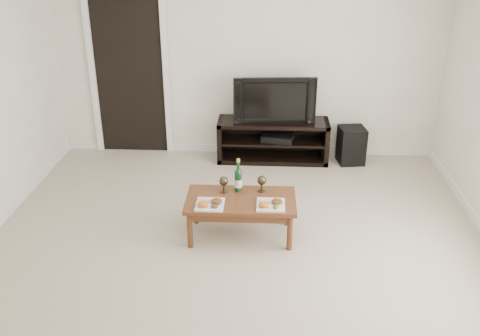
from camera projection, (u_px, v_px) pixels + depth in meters
The scene contains 13 objects.
floor at pixel (234, 268), 4.92m from camera, with size 5.50×5.50×0.00m, color #BBAB97.
back_wall at pixel (247, 58), 6.89m from camera, with size 5.00×0.04×2.60m, color white.
doorway at pixel (130, 78), 7.05m from camera, with size 0.90×0.02×2.05m, color black.
media_console at pixel (273, 140), 7.05m from camera, with size 1.45×0.45×0.55m, color black.
television at pixel (274, 98), 6.81m from camera, with size 1.04×0.14×0.60m, color black.
av_receiver at pixel (278, 137), 7.01m from camera, with size 0.40×0.30×0.08m, color black.
subwoofer at pixel (351, 145), 6.98m from camera, with size 0.32×0.32×0.48m, color black.
coffee_table at pixel (241, 217), 5.34m from camera, with size 1.08×0.59×0.42m, color brown.
plate_left at pixel (210, 202), 5.11m from camera, with size 0.27×0.27×0.07m, color white.
plate_right at pixel (271, 203), 5.11m from camera, with size 0.27×0.27×0.07m, color white.
wine_bottle at pixel (238, 175), 5.34m from camera, with size 0.07×0.07×0.35m, color #0F371B.
goblet_left at pixel (224, 184), 5.35m from camera, with size 0.09×0.09×0.17m, color #3D3221, non-canonical shape.
goblet_right at pixel (262, 184), 5.37m from camera, with size 0.09×0.09×0.17m, color #3D3221, non-canonical shape.
Camera 1 is at (0.28, -4.07, 2.89)m, focal length 40.00 mm.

